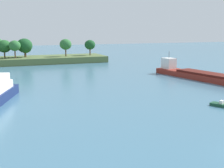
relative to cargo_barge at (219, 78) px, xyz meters
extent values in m
cylinder|color=#513823|center=(-43.14, 54.30, 2.20)|extent=(0.44, 0.44, 1.97)
ellipsoid|color=#235B28|center=(-43.14, 54.30, 5.06)|extent=(4.68, 4.68, 4.22)
cylinder|color=#513823|center=(-39.95, 51.27, 2.51)|extent=(0.44, 0.44, 2.59)
ellipsoid|color=#2D6B33|center=(-39.95, 51.27, 5.35)|extent=(3.86, 3.86, 3.48)
cylinder|color=#513823|center=(-36.58, 54.19, 2.13)|extent=(0.44, 0.44, 1.84)
ellipsoid|color=#194C23|center=(-36.58, 54.19, 5.19)|extent=(5.33, 5.33, 4.80)
cylinder|color=#513823|center=(-36.26, 54.83, 1.98)|extent=(0.44, 0.44, 1.53)
ellipsoid|color=#235B28|center=(-36.26, 54.83, 4.43)|extent=(4.21, 4.21, 3.79)
cylinder|color=#513823|center=(-22.75, 52.16, 2.49)|extent=(0.44, 0.44, 2.54)
ellipsoid|color=#2D6B33|center=(-22.75, 52.16, 5.43)|extent=(4.17, 4.17, 3.76)
cylinder|color=#513823|center=(-13.42, 53.28, 2.35)|extent=(0.44, 0.44, 2.26)
ellipsoid|color=#194C23|center=(-13.42, 53.28, 5.05)|extent=(3.92, 3.92, 3.53)
cube|color=maroon|center=(0.14, -0.79, -0.30)|extent=(11.61, 39.37, 1.26)
cube|color=white|center=(-2.86, 16.30, 1.73)|extent=(3.23, 3.62, 2.80)
cylinder|color=#333338|center=(-2.86, 16.30, 4.03)|extent=(0.12, 0.12, 1.80)
cube|color=#19472D|center=(-13.92, -16.83, -0.72)|extent=(2.97, 4.06, 0.43)
cube|color=white|center=(-14.04, -16.58, -0.26)|extent=(0.89, 0.77, 0.50)
camera|label=1|loc=(-45.76, -51.22, 10.78)|focal=47.22mm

